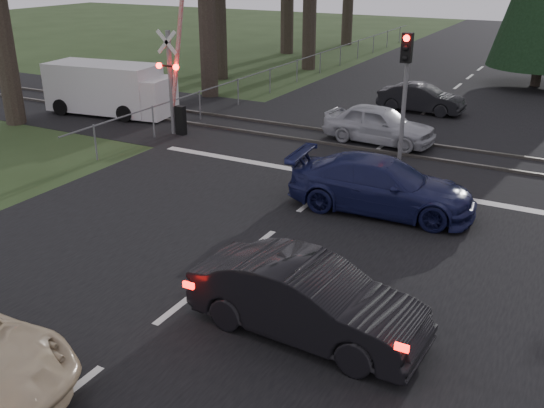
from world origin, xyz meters
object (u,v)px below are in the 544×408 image
Objects in this scene: traffic_signal_center at (405,75)px; white_van at (112,89)px; crossing_signal at (175,80)px; dark_hatchback at (307,300)px; dark_car_far at (421,98)px; silver_car at (379,124)px; blue_sedan at (381,185)px.

traffic_signal_center is 0.73× the size of white_van.
crossing_signal is 13.74m from dark_hatchback.
traffic_signal_center reaches higher than dark_car_far.
blue_sedan reaches higher than silver_car.
traffic_signal_center is at bearing 6.77° from blue_sedan.
crossing_signal reaches higher than dark_car_far.
blue_sedan is at bearing -78.91° from traffic_signal_center.
silver_car is 5.28m from dark_car_far.
dark_car_far is at bearing 3.99° from silver_car.
dark_hatchback is 1.06× the size of silver_car.
traffic_signal_center reaches higher than dark_hatchback.
silver_car is 0.82× the size of blue_sedan.
traffic_signal_center is at bearing -168.75° from dark_car_far.
silver_car is 0.72× the size of white_van.
silver_car is at bearing -1.02° from white_van.
dark_hatchback is at bearing -162.16° from silver_car.
silver_car is at bearing 19.76° from crossing_signal.
crossing_signal reaches higher than dark_hatchback.
dark_hatchback is at bearing -81.46° from traffic_signal_center.
crossing_signal reaches higher than traffic_signal_center.
traffic_signal_center is 0.84× the size of blue_sedan.
dark_car_far is (0.06, 5.28, -0.09)m from silver_car.
blue_sedan is at bearing 9.58° from dark_hatchback.
white_van is (-4.28, 1.26, -0.99)m from crossing_signal.
dark_hatchback is at bearing -44.72° from white_van.
blue_sedan is at bearing -155.88° from silver_car.
dark_car_far is (-1.20, 6.91, -2.21)m from traffic_signal_center.
traffic_signal_center is 12.68m from white_van.
crossing_signal is 4.57m from white_van.
silver_car is 1.11× the size of dark_car_far.
traffic_signal_center reaches higher than white_van.
crossing_signal is 7.58m from silver_car.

